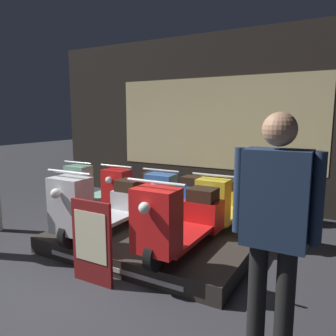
{
  "coord_description": "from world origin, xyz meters",
  "views": [
    {
      "loc": [
        2.28,
        -1.96,
        1.7
      ],
      "look_at": [
        0.06,
        2.02,
        0.97
      ],
      "focal_mm": 35.0,
      "sensor_mm": 36.0,
      "label": 1
    }
  ],
  "objects_px": {
    "scooter_backrow_1": "(136,190)",
    "scooter_backrow_3": "(225,202)",
    "scooter_display_left": "(103,206)",
    "person_right_browsing": "(275,218)",
    "price_sign_board": "(92,242)",
    "scooter_display_right": "(182,219)",
    "scooter_backrow_0": "(99,185)",
    "scooter_backrow_2": "(177,196)",
    "scooter_backrow_4": "(282,210)"
  },
  "relations": [
    {
      "from": "scooter_backrow_1",
      "to": "scooter_backrow_3",
      "type": "xyz_separation_m",
      "value": [
        1.71,
        0.0,
        0.0
      ]
    },
    {
      "from": "scooter_display_left",
      "to": "person_right_browsing",
      "type": "distance_m",
      "value": 2.51
    },
    {
      "from": "price_sign_board",
      "to": "scooter_display_right",
      "type": "bearing_deg",
      "value": 50.54
    },
    {
      "from": "person_right_browsing",
      "to": "scooter_backrow_0",
      "type": "bearing_deg",
      "value": 145.77
    },
    {
      "from": "scooter_backrow_2",
      "to": "scooter_backrow_4",
      "type": "bearing_deg",
      "value": 0.0
    },
    {
      "from": "scooter_backrow_2",
      "to": "scooter_backrow_1",
      "type": "bearing_deg",
      "value": 180.0
    },
    {
      "from": "scooter_backrow_4",
      "to": "price_sign_board",
      "type": "xyz_separation_m",
      "value": [
        -1.41,
        -2.42,
        0.08
      ]
    },
    {
      "from": "scooter_backrow_2",
      "to": "price_sign_board",
      "type": "distance_m",
      "value": 2.44
    },
    {
      "from": "scooter_backrow_2",
      "to": "scooter_backrow_3",
      "type": "height_order",
      "value": "same"
    },
    {
      "from": "person_right_browsing",
      "to": "scooter_backrow_4",
      "type": "bearing_deg",
      "value": 98.39
    },
    {
      "from": "scooter_backrow_2",
      "to": "scooter_backrow_3",
      "type": "distance_m",
      "value": 0.85
    },
    {
      "from": "scooter_backrow_3",
      "to": "scooter_backrow_4",
      "type": "height_order",
      "value": "same"
    },
    {
      "from": "scooter_backrow_3",
      "to": "scooter_backrow_4",
      "type": "relative_size",
      "value": 1.0
    },
    {
      "from": "scooter_backrow_1",
      "to": "scooter_backrow_2",
      "type": "bearing_deg",
      "value": 0.0
    },
    {
      "from": "price_sign_board",
      "to": "scooter_backrow_2",
      "type": "bearing_deg",
      "value": 96.87
    },
    {
      "from": "scooter_display_left",
      "to": "scooter_backrow_0",
      "type": "bearing_deg",
      "value": 132.15
    },
    {
      "from": "scooter_backrow_0",
      "to": "scooter_backrow_1",
      "type": "bearing_deg",
      "value": 0.0
    },
    {
      "from": "scooter_display_left",
      "to": "scooter_backrow_1",
      "type": "bearing_deg",
      "value": 111.32
    },
    {
      "from": "scooter_backrow_2",
      "to": "scooter_backrow_3",
      "type": "bearing_deg",
      "value": 0.0
    },
    {
      "from": "scooter_backrow_2",
      "to": "person_right_browsing",
      "type": "xyz_separation_m",
      "value": [
        2.09,
        -2.58,
        0.67
      ]
    },
    {
      "from": "scooter_display_left",
      "to": "scooter_backrow_1",
      "type": "relative_size",
      "value": 1.0
    },
    {
      "from": "scooter_display_right",
      "to": "scooter_backrow_4",
      "type": "height_order",
      "value": "scooter_display_right"
    },
    {
      "from": "scooter_backrow_2",
      "to": "scooter_display_right",
      "type": "bearing_deg",
      "value": -60.95
    },
    {
      "from": "scooter_display_left",
      "to": "scooter_backrow_1",
      "type": "distance_m",
      "value": 1.79
    },
    {
      "from": "scooter_backrow_3",
      "to": "scooter_backrow_4",
      "type": "bearing_deg",
      "value": 0.0
    },
    {
      "from": "scooter_backrow_0",
      "to": "price_sign_board",
      "type": "xyz_separation_m",
      "value": [
        2.0,
        -2.42,
        0.08
      ]
    },
    {
      "from": "price_sign_board",
      "to": "scooter_display_left",
      "type": "bearing_deg",
      "value": 123.1
    },
    {
      "from": "scooter_backrow_1",
      "to": "scooter_backrow_4",
      "type": "bearing_deg",
      "value": 0.0
    },
    {
      "from": "scooter_backrow_0",
      "to": "scooter_backrow_1",
      "type": "relative_size",
      "value": 1.0
    },
    {
      "from": "scooter_backrow_0",
      "to": "person_right_browsing",
      "type": "distance_m",
      "value": 4.63
    },
    {
      "from": "scooter_backrow_2",
      "to": "scooter_backrow_4",
      "type": "xyz_separation_m",
      "value": [
        1.71,
        0.0,
        0.0
      ]
    },
    {
      "from": "scooter_display_right",
      "to": "scooter_backrow_4",
      "type": "bearing_deg",
      "value": 64.63
    },
    {
      "from": "scooter_backrow_3",
      "to": "scooter_backrow_2",
      "type": "bearing_deg",
      "value": 180.0
    },
    {
      "from": "scooter_backrow_1",
      "to": "scooter_backrow_4",
      "type": "xyz_separation_m",
      "value": [
        2.56,
        0.0,
        0.0
      ]
    },
    {
      "from": "scooter_display_right",
      "to": "person_right_browsing",
      "type": "height_order",
      "value": "person_right_browsing"
    },
    {
      "from": "scooter_backrow_1",
      "to": "person_right_browsing",
      "type": "distance_m",
      "value": 3.97
    },
    {
      "from": "scooter_backrow_3",
      "to": "person_right_browsing",
      "type": "distance_m",
      "value": 2.94
    },
    {
      "from": "scooter_display_right",
      "to": "scooter_backrow_4",
      "type": "relative_size",
      "value": 1.0
    },
    {
      "from": "scooter_backrow_2",
      "to": "scooter_backrow_0",
      "type": "bearing_deg",
      "value": 180.0
    },
    {
      "from": "scooter_backrow_3",
      "to": "price_sign_board",
      "type": "bearing_deg",
      "value": -103.06
    },
    {
      "from": "scooter_display_left",
      "to": "scooter_backrow_4",
      "type": "distance_m",
      "value": 2.54
    },
    {
      "from": "scooter_display_right",
      "to": "scooter_backrow_3",
      "type": "height_order",
      "value": "scooter_display_right"
    },
    {
      "from": "scooter_backrow_2",
      "to": "person_right_browsing",
      "type": "relative_size",
      "value": 0.92
    },
    {
      "from": "scooter_backrow_3",
      "to": "person_right_browsing",
      "type": "height_order",
      "value": "person_right_browsing"
    },
    {
      "from": "scooter_display_left",
      "to": "scooter_backrow_0",
      "type": "height_order",
      "value": "scooter_display_left"
    },
    {
      "from": "scooter_backrow_4",
      "to": "person_right_browsing",
      "type": "bearing_deg",
      "value": -81.61
    },
    {
      "from": "scooter_display_right",
      "to": "scooter_backrow_1",
      "type": "xyz_separation_m",
      "value": [
        -1.77,
        1.66,
        -0.21
      ]
    },
    {
      "from": "scooter_backrow_0",
      "to": "scooter_backrow_1",
      "type": "distance_m",
      "value": 0.85
    },
    {
      "from": "scooter_display_right",
      "to": "scooter_backrow_2",
      "type": "relative_size",
      "value": 1.0
    },
    {
      "from": "scooter_backrow_3",
      "to": "person_right_browsing",
      "type": "xyz_separation_m",
      "value": [
        1.23,
        -2.58,
        0.67
      ]
    }
  ]
}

